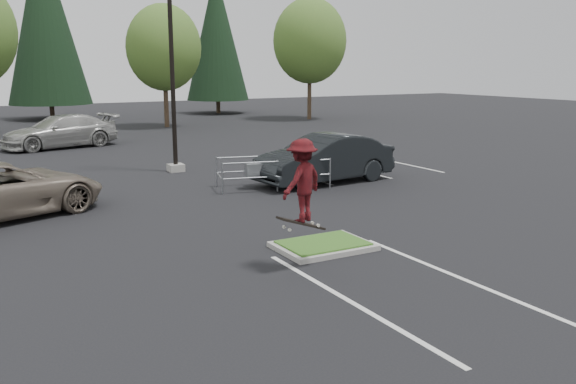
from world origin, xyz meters
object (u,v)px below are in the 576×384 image
car_r_charc (324,159)px  light_pole (172,58)px  conif_b (45,18)px  cart_corral (261,169)px  decid_d (309,44)px  car_far_silver (61,131)px  conif_c (217,35)px  decid_c (164,50)px  skateboarder (301,181)px

car_r_charc → light_pole: bearing=-147.0°
conif_b → cart_corral: size_ratio=3.56×
cart_corral → car_r_charc: 2.56m
decid_d → car_far_silver: bearing=-157.7°
decid_d → cart_corral: decid_d is taller
conif_c → car_r_charc: bearing=-106.3°
light_pole → conif_c: (13.50, 27.50, 2.29)m
decid_d → conif_c: bearing=113.5°
decid_c → cart_corral: 23.50m
decid_c → decid_d: bearing=2.4°
car_r_charc → car_far_silver: size_ratio=0.91×
decid_c → skateboarder: decid_c is taller
cart_corral → skateboarder: bearing=-96.8°
light_pole → conif_c: bearing=63.9°
conif_b → car_far_silver: (-2.29, -18.50, -6.99)m
decid_c → car_r_charc: bearing=-93.7°
conif_b → skateboarder: conif_b is taller
light_pole → conif_b: conif_b is taller
skateboarder → light_pole: bearing=-120.4°
decid_c → conif_b: 12.51m
skateboarder → conif_b: bearing=-114.6°
car_r_charc → decid_c: bearing=170.6°
decid_d → car_r_charc: bearing=-120.0°
conif_b → decid_d: bearing=-29.5°
conif_c → car_r_charc: (-9.50, -32.50, -5.96)m
car_far_silver → light_pole: bearing=2.7°
conif_c → skateboarder: bearing=-110.6°
conif_c → decid_c: bearing=-129.6°
light_pole → decid_d: (17.49, 18.33, 1.35)m
skateboarder → decid_d: bearing=-144.5°
cart_corral → car_r_charc: size_ratio=0.76×
cart_corral → skateboarder: 8.81m
car_r_charc → conif_b: bearing=-178.0°
light_pole → skateboarder: (-1.70, -13.00, -2.65)m
conif_b → car_far_silver: conif_b is taller
car_r_charc → car_far_silver: 16.46m
light_pole → skateboarder: bearing=-97.5°
cart_corral → car_far_silver: size_ratio=0.69×
decid_d → conif_b: size_ratio=0.65×
decid_c → car_far_silver: size_ratio=1.42×
conif_c → skateboarder: conif_c is taller
light_pole → decid_d: light_pole is taller
cart_corral → car_r_charc: car_r_charc is taller
decid_c → cart_corral: (-4.04, -22.69, -4.57)m
conif_b → skateboarder: size_ratio=7.25×
decid_d → car_far_silver: (-20.28, -8.33, -5.05)m
decid_c → cart_corral: decid_c is taller
car_far_silver → conif_b: bearing=160.1°
decid_d → conif_c: size_ratio=0.75×
conif_c → car_r_charc: size_ratio=2.32×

